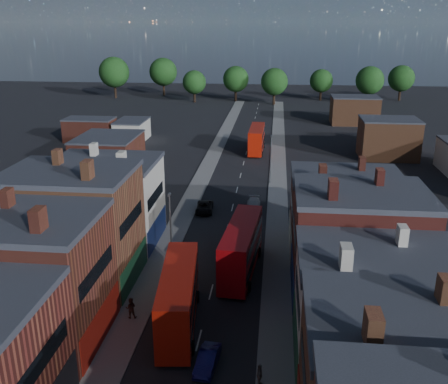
% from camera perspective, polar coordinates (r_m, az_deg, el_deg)
% --- Properties ---
extents(pavement_west, '(3.00, 200.00, 0.12)m').
position_cam_1_polar(pavement_west, '(74.87, -3.85, -1.02)').
color(pavement_west, gray).
rests_on(pavement_west, ground).
extents(pavement_east, '(3.00, 200.00, 0.12)m').
position_cam_1_polar(pavement_east, '(73.84, 6.14, -1.37)').
color(pavement_east, gray).
rests_on(pavement_east, ground).
extents(lamp_post_2, '(0.25, 0.70, 8.12)m').
position_cam_1_polar(lamp_post_2, '(54.65, -6.14, -3.57)').
color(lamp_post_2, slate).
rests_on(lamp_post_2, ground).
extents(lamp_post_3, '(0.25, 0.70, 8.12)m').
position_cam_1_polar(lamp_post_3, '(82.01, 5.37, 4.11)').
color(lamp_post_3, slate).
rests_on(lamp_post_3, ground).
extents(bus_0, '(4.04, 12.44, 5.27)m').
position_cam_1_polar(bus_0, '(44.36, -5.22, -11.87)').
color(bus_0, '#B4170A').
rests_on(bus_0, ground).
extents(bus_1, '(3.97, 12.70, 5.40)m').
position_cam_1_polar(bus_1, '(53.01, 1.99, -6.32)').
color(bus_1, '#B30A0F').
rests_on(bus_1, ground).
extents(bus_2, '(3.19, 11.95, 5.14)m').
position_cam_1_polar(bus_2, '(103.00, 3.74, 6.09)').
color(bus_2, '#B71908').
rests_on(bus_2, ground).
extents(car_1, '(1.82, 4.18, 1.34)m').
position_cam_1_polar(car_1, '(40.72, -1.91, -18.64)').
color(car_1, '#141353').
rests_on(car_1, ground).
extents(car_2, '(2.54, 5.02, 1.36)m').
position_cam_1_polar(car_2, '(70.45, -2.25, -1.75)').
color(car_2, black).
rests_on(car_2, ground).
extents(car_3, '(1.90, 4.65, 1.35)m').
position_cam_1_polar(car_3, '(71.60, 3.39, -1.43)').
color(car_3, silver).
rests_on(car_3, ground).
extents(ped_1, '(1.03, 0.67, 1.97)m').
position_cam_1_polar(ped_1, '(46.74, -10.60, -12.90)').
color(ped_1, '#41231A').
rests_on(ped_1, pavement_west).
extents(ped_3, '(0.63, 1.13, 1.82)m').
position_cam_1_polar(ped_3, '(38.84, 4.09, -20.15)').
color(ped_3, '#605852').
rests_on(ped_3, pavement_east).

